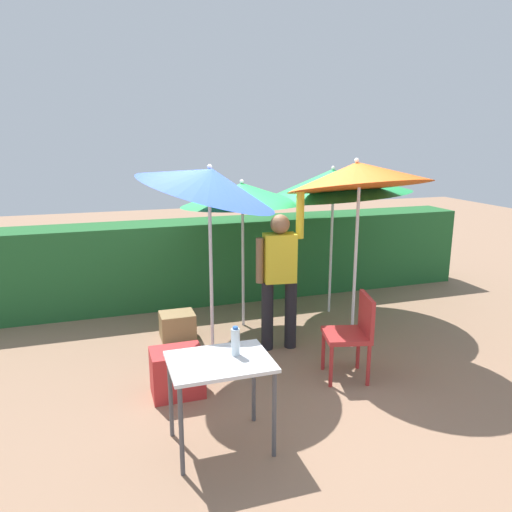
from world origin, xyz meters
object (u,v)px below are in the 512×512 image
umbrella_yellow (209,182)px  bottle_water (235,342)px  umbrella_navy (333,183)px  folding_table (220,371)px  umbrella_rainbow (242,194)px  person_vendor (280,272)px  chair_plastic (353,331)px  umbrella_orange (358,175)px  cooler_box (177,372)px  crate_cardboard (177,326)px

umbrella_yellow → bottle_water: bearing=-95.7°
umbrella_navy → folding_table: umbrella_navy is taller
umbrella_rainbow → umbrella_yellow: size_ratio=0.81×
umbrella_rainbow → bottle_water: 2.68m
person_vendor → chair_plastic: size_ratio=2.11×
umbrella_orange → cooler_box: size_ratio=4.73×
person_vendor → folding_table: 2.00m
umbrella_orange → chair_plastic: bearing=-117.3°
person_vendor → crate_cardboard: size_ratio=4.50×
bottle_water → folding_table: bearing=-160.4°
umbrella_orange → folding_table: (-1.93, -1.39, -1.37)m
umbrella_navy → chair_plastic: umbrella_navy is taller
umbrella_orange → chair_plastic: 1.70m
umbrella_rainbow → folding_table: bearing=-110.4°
umbrella_orange → chair_plastic: size_ratio=2.62×
cooler_box → folding_table: folding_table is taller
cooler_box → person_vendor: bearing=28.3°
person_vendor → umbrella_yellow: bearing=-170.6°
umbrella_yellow → crate_cardboard: bearing=108.5°
bottle_water → umbrella_yellow: bearing=84.3°
cooler_box → bottle_water: 1.14m
umbrella_navy → crate_cardboard: umbrella_navy is taller
umbrella_rainbow → umbrella_orange: size_ratio=0.83×
folding_table → bottle_water: bearing=19.6°
umbrella_rainbow → bottle_water: bearing=-107.8°
umbrella_navy → crate_cardboard: bearing=-173.0°
cooler_box → crate_cardboard: 1.39m
chair_plastic → crate_cardboard: chair_plastic is taller
umbrella_navy → bottle_water: (-2.08, -2.52, -0.97)m
umbrella_orange → folding_table: size_ratio=2.92×
chair_plastic → cooler_box: (-1.78, 0.21, -0.28)m
umbrella_rainbow → bottle_water: (-0.77, -2.41, -0.87)m
umbrella_orange → chair_plastic: umbrella_orange is taller
umbrella_rainbow → folding_table: (-0.92, -2.46, -1.08)m
chair_plastic → bottle_water: bottle_water is taller
folding_table → cooler_box: bearing=102.3°
person_vendor → bottle_water: size_ratio=7.83×
umbrella_rainbow → umbrella_navy: size_ratio=0.89×
cooler_box → crate_cardboard: (0.22, 1.37, -0.07)m
cooler_box → folding_table: (0.20, -0.93, 0.43)m
bottle_water → chair_plastic: bearing=25.0°
umbrella_rainbow → umbrella_yellow: bearing=-123.3°
umbrella_navy → cooler_box: umbrella_navy is taller
umbrella_yellow → person_vendor: 1.35m
umbrella_yellow → chair_plastic: umbrella_yellow is taller
umbrella_orange → crate_cardboard: size_ratio=5.58×
umbrella_orange → person_vendor: (-0.81, 0.25, -1.10)m
umbrella_rainbow → crate_cardboard: umbrella_rainbow is taller
crate_cardboard → folding_table: (-0.02, -2.30, 0.50)m
crate_cardboard → person_vendor: bearing=-31.1°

